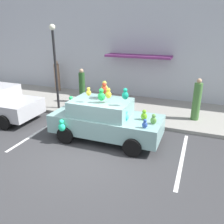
# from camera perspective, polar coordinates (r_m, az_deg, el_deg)

# --- Properties ---
(ground_plane) EXTENTS (60.00, 60.00, 0.00)m
(ground_plane) POSITION_cam_1_polar(r_m,az_deg,el_deg) (8.09, -6.19, -10.56)
(ground_plane) COLOR #38383A
(sidewalk) EXTENTS (24.00, 4.00, 0.15)m
(sidewalk) POSITION_cam_1_polar(r_m,az_deg,el_deg) (12.29, 4.40, 1.01)
(sidewalk) COLOR gray
(sidewalk) RESTS_ON ground
(storefront_building) EXTENTS (24.00, 1.25, 6.40)m
(storefront_building) POSITION_cam_1_polar(r_m,az_deg,el_deg) (13.70, 7.49, 16.27)
(storefront_building) COLOR #B2B7C1
(storefront_building) RESTS_ON ground
(parking_stripe_front) EXTENTS (0.12, 3.60, 0.01)m
(parking_stripe_front) POSITION_cam_1_polar(r_m,az_deg,el_deg) (8.25, 16.68, -10.73)
(parking_stripe_front) COLOR silver
(parking_stripe_front) RESTS_ON ground
(parking_stripe_rear) EXTENTS (0.12, 3.60, 0.01)m
(parking_stripe_rear) POSITION_cam_1_polar(r_m,az_deg,el_deg) (10.20, -17.44, -4.55)
(parking_stripe_rear) COLOR silver
(parking_stripe_rear) RESTS_ON ground
(plush_covered_car) EXTENTS (4.15, 2.03, 2.20)m
(plush_covered_car) POSITION_cam_1_polar(r_m,az_deg,el_deg) (8.84, -1.75, -1.79)
(plush_covered_car) COLOR #83AFAC
(plush_covered_car) RESTS_ON ground
(teddy_bear_on_sidewalk) EXTENTS (0.36, 0.30, 0.68)m
(teddy_bear_on_sidewalk) POSITION_cam_1_polar(r_m,az_deg,el_deg) (11.68, -5.81, 1.94)
(teddy_bear_on_sidewalk) COLOR beige
(teddy_bear_on_sidewalk) RESTS_ON sidewalk
(street_lamp_post) EXTENTS (0.28, 0.28, 4.04)m
(street_lamp_post) POSITION_cam_1_polar(r_m,az_deg,el_deg) (11.79, -13.73, 12.39)
(street_lamp_post) COLOR black
(street_lamp_post) RESTS_ON sidewalk
(pedestrian_near_shopfront) EXTENTS (0.34, 0.34, 1.91)m
(pedestrian_near_shopfront) POSITION_cam_1_polar(r_m,az_deg,el_deg) (15.53, -13.21, 8.38)
(pedestrian_near_shopfront) COLOR #936F55
(pedestrian_near_shopfront) RESTS_ON sidewalk
(pedestrian_walking_past) EXTENTS (0.33, 0.33, 1.83)m
(pedestrian_walking_past) POSITION_cam_1_polar(r_m,az_deg,el_deg) (12.82, -7.29, 6.10)
(pedestrian_walking_past) COLOR #244C22
(pedestrian_walking_past) RESTS_ON sidewalk
(pedestrian_by_lamp) EXTENTS (0.35, 0.35, 1.87)m
(pedestrian_by_lamp) POSITION_cam_1_polar(r_m,az_deg,el_deg) (10.95, 19.90, 2.56)
(pedestrian_by_lamp) COLOR #437438
(pedestrian_by_lamp) RESTS_ON sidewalk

